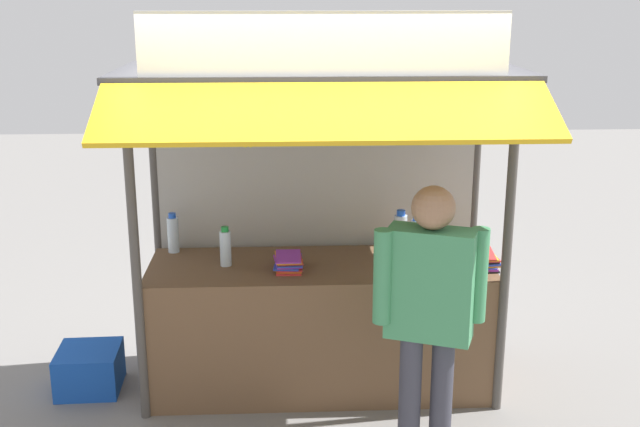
# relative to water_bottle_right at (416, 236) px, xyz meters

# --- Properties ---
(ground_plane) EXTENTS (20.00, 20.00, 0.00)m
(ground_plane) POSITION_rel_water_bottle_right_xyz_m (-0.66, -0.17, -1.00)
(ground_plane) COLOR slate
(stall_counter) EXTENTS (2.27, 0.77, 0.87)m
(stall_counter) POSITION_rel_water_bottle_right_xyz_m (-0.66, -0.17, -0.56)
(stall_counter) COLOR brown
(stall_counter) RESTS_ON ground
(stall_structure) EXTENTS (2.47, 1.60, 2.51)m
(stall_structure) POSITION_rel_water_bottle_right_xyz_m (-0.66, -0.08, 0.54)
(stall_structure) COLOR #4C4742
(stall_structure) RESTS_ON ground
(water_bottle_right) EXTENTS (0.08, 0.08, 0.27)m
(water_bottle_right) POSITION_rel_water_bottle_right_xyz_m (0.00, 0.00, 0.00)
(water_bottle_right) COLOR silver
(water_bottle_right) RESTS_ON stall_counter
(water_bottle_mid_right) EXTENTS (0.09, 0.09, 0.32)m
(water_bottle_mid_right) POSITION_rel_water_bottle_right_xyz_m (-0.11, 0.00, 0.02)
(water_bottle_mid_right) COLOR silver
(water_bottle_mid_right) RESTS_ON stall_counter
(water_bottle_front_right) EXTENTS (0.08, 0.08, 0.28)m
(water_bottle_front_right) POSITION_rel_water_bottle_right_xyz_m (-1.67, 0.13, 0.00)
(water_bottle_front_right) COLOR silver
(water_bottle_front_right) RESTS_ON stall_counter
(water_bottle_back_left) EXTENTS (0.07, 0.07, 0.27)m
(water_bottle_back_left) POSITION_rel_water_bottle_right_xyz_m (-1.29, -0.16, -0.00)
(water_bottle_back_left) COLOR silver
(water_bottle_back_left) RESTS_ON stall_counter
(magazine_stack_back_right) EXTENTS (0.20, 0.31, 0.10)m
(magazine_stack_back_right) POSITION_rel_water_bottle_right_xyz_m (0.39, -0.26, -0.08)
(magazine_stack_back_right) COLOR black
(magazine_stack_back_right) RESTS_ON stall_counter
(magazine_stack_rear_center) EXTENTS (0.20, 0.29, 0.09)m
(magazine_stack_rear_center) POSITION_rel_water_bottle_right_xyz_m (-0.87, -0.25, -0.08)
(magazine_stack_rear_center) COLOR red
(magazine_stack_rear_center) RESTS_ON stall_counter
(banana_bunch_inner_right) EXTENTS (0.11, 0.11, 0.27)m
(banana_bunch_inner_right) POSITION_rel_water_bottle_right_xyz_m (-1.10, -0.66, 0.84)
(banana_bunch_inner_right) COLOR #332D23
(banana_bunch_inner_left) EXTENTS (0.12, 0.10, 0.27)m
(banana_bunch_inner_left) POSITION_rel_water_bottle_right_xyz_m (-1.43, -0.66, 0.85)
(banana_bunch_inner_left) COLOR #332D23
(banana_bunch_leftmost) EXTENTS (0.08, 0.09, 0.26)m
(banana_bunch_leftmost) POSITION_rel_water_bottle_right_xyz_m (-0.45, -0.66, 0.84)
(banana_bunch_leftmost) COLOR #332D23
(vendor_person) EXTENTS (0.62, 0.35, 1.64)m
(vendor_person) POSITION_rel_water_bottle_right_xyz_m (-0.11, -1.13, -0.01)
(vendor_person) COLOR #383842
(vendor_person) RESTS_ON ground
(plastic_crate) EXTENTS (0.42, 0.42, 0.29)m
(plastic_crate) POSITION_rel_water_bottle_right_xyz_m (-2.23, -0.17, -0.86)
(plastic_crate) COLOR #194CB2
(plastic_crate) RESTS_ON ground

